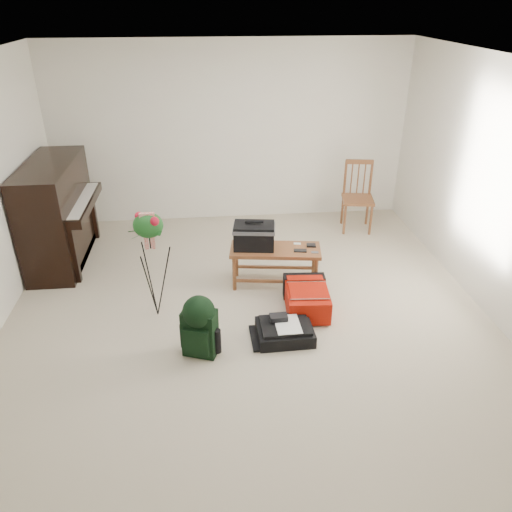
{
  "coord_description": "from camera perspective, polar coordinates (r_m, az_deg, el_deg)",
  "views": [
    {
      "loc": [
        -0.37,
        -4.22,
        2.99
      ],
      "look_at": [
        0.11,
        0.35,
        0.57
      ],
      "focal_mm": 35.0,
      "sensor_mm": 36.0,
      "label": 1
    }
  ],
  "objects": [
    {
      "name": "dining_chair",
      "position": [
        7.16,
        11.49,
        6.61
      ],
      "size": [
        0.48,
        0.48,
        0.96
      ],
      "rotation": [
        0.0,
        0.0,
        -0.17
      ],
      "color": "brown",
      "rests_on": "floor"
    },
    {
      "name": "wall_right",
      "position": [
        5.39,
        26.75,
        5.94
      ],
      "size": [
        0.04,
        5.5,
        2.5
      ],
      "primitive_type": "cube",
      "color": "white",
      "rests_on": "floor"
    },
    {
      "name": "ceiling",
      "position": [
        4.27,
        -1.03,
        21.18
      ],
      "size": [
        5.0,
        5.5,
        0.01
      ],
      "primitive_type": "cube",
      "color": "white",
      "rests_on": "wall_back"
    },
    {
      "name": "flower_stand",
      "position": [
        5.09,
        -11.73,
        -1.11
      ],
      "size": [
        0.4,
        0.4,
        1.19
      ],
      "rotation": [
        0.0,
        0.0,
        0.07
      ],
      "color": "black",
      "rests_on": "floor"
    },
    {
      "name": "green_backpack",
      "position": [
        4.6,
        -6.48,
        -7.67
      ],
      "size": [
        0.35,
        0.33,
        0.61
      ],
      "rotation": [
        0.0,
        0.0,
        -0.35
      ],
      "color": "black",
      "rests_on": "floor"
    },
    {
      "name": "red_suitcase",
      "position": [
        5.34,
        5.7,
        -4.54
      ],
      "size": [
        0.48,
        0.67,
        0.28
      ],
      "rotation": [
        0.0,
        0.0,
        -0.07
      ],
      "color": "red",
      "rests_on": "floor"
    },
    {
      "name": "wall_back",
      "position": [
        7.2,
        -2.92,
        13.78
      ],
      "size": [
        5.0,
        0.04,
        2.5
      ],
      "primitive_type": "cube",
      "color": "white",
      "rests_on": "floor"
    },
    {
      "name": "black_duffel",
      "position": [
        4.92,
        3.3,
        -8.52
      ],
      "size": [
        0.55,
        0.44,
        0.23
      ],
      "rotation": [
        0.0,
        0.0,
        0.02
      ],
      "color": "black",
      "rests_on": "floor"
    },
    {
      "name": "piano",
      "position": [
        6.55,
        -21.66,
        4.37
      ],
      "size": [
        0.71,
        1.5,
        1.25
      ],
      "color": "black",
      "rests_on": "floor"
    },
    {
      "name": "bench",
      "position": [
        5.56,
        0.54,
        1.74
      ],
      "size": [
        1.06,
        0.54,
        0.78
      ],
      "rotation": [
        0.0,
        0.0,
        -0.14
      ],
      "color": "brown",
      "rests_on": "floor"
    },
    {
      "name": "floor",
      "position": [
        5.19,
        -0.8,
        -7.4
      ],
      "size": [
        5.0,
        5.5,
        0.01
      ],
      "primitive_type": "cube",
      "color": "beige",
      "rests_on": "ground"
    }
  ]
}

